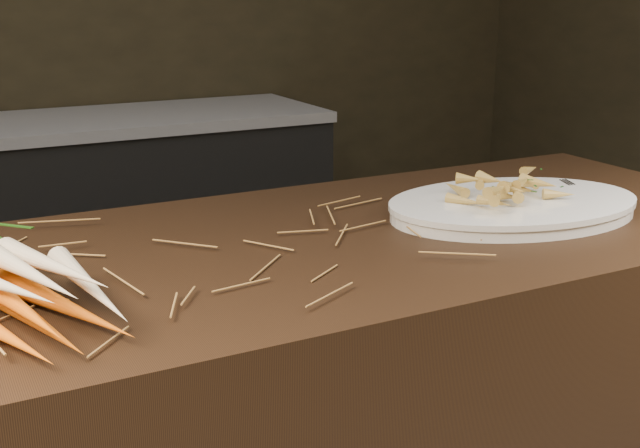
{
  "coord_description": "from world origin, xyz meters",
  "views": [
    {
      "loc": [
        -0.28,
        -0.84,
        1.31
      ],
      "look_at": [
        0.26,
        0.19,
        0.96
      ],
      "focal_mm": 45.0,
      "sensor_mm": 36.0,
      "label": 1
    }
  ],
  "objects": [
    {
      "name": "serving_platter",
      "position": [
        0.7,
        0.26,
        0.91
      ],
      "size": [
        0.52,
        0.38,
        0.03
      ],
      "primitive_type": null,
      "rotation": [
        0.0,
        0.0,
        -0.12
      ],
      "color": "white",
      "rests_on": "main_counter"
    },
    {
      "name": "straw_bedding",
      "position": [
        0.0,
        0.3,
        0.91
      ],
      "size": [
        1.4,
        0.6,
        0.02
      ],
      "primitive_type": null,
      "color": "olive",
      "rests_on": "main_counter"
    },
    {
      "name": "back_counter",
      "position": [
        0.3,
        2.18,
        0.42
      ],
      "size": [
        1.82,
        0.62,
        0.84
      ],
      "color": "black",
      "rests_on": "ground"
    },
    {
      "name": "roasted_veg_heap",
      "position": [
        0.7,
        0.26,
        0.95
      ],
      "size": [
        0.25,
        0.2,
        0.05
      ],
      "primitive_type": null,
      "rotation": [
        0.0,
        0.0,
        -0.12
      ],
      "color": "#B18636",
      "rests_on": "serving_platter"
    },
    {
      "name": "serving_fork",
      "position": [
        0.87,
        0.22,
        0.93
      ],
      "size": [
        0.08,
        0.18,
        0.0
      ],
      "primitive_type": "cube",
      "rotation": [
        0.0,
        0.0,
        -0.35
      ],
      "color": "silver",
      "rests_on": "serving_platter"
    }
  ]
}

